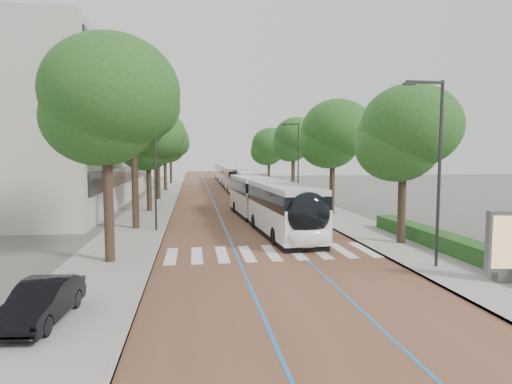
{
  "coord_description": "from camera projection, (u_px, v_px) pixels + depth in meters",
  "views": [
    {
      "loc": [
        -3.67,
        -20.02,
        4.99
      ],
      "look_at": [
        0.63,
        9.27,
        2.4
      ],
      "focal_mm": 30.0,
      "sensor_mm": 36.0,
      "label": 1
    }
  ],
  "objects": [
    {
      "name": "lane_line_right",
      "position": [
        231.0,
        190.0,
        60.35
      ],
      "size": [
        0.12,
        126.0,
        0.01
      ],
      "primitive_type": "cube",
      "color": "#2468B6",
      "rests_on": "road"
    },
    {
      "name": "office_building",
      "position": [
        41.0,
        135.0,
        44.87
      ],
      "size": [
        18.11,
        40.0,
        14.0
      ],
      "color": "#ADABA0",
      "rests_on": "ground"
    },
    {
      "name": "sidewalk_left",
      "position": [
        166.0,
        190.0,
        59.03
      ],
      "size": [
        4.0,
        140.0,
        0.12
      ],
      "primitive_type": "cube",
      "color": "gray",
      "rests_on": "ground"
    },
    {
      "name": "bus_queued_2",
      "position": [
        228.0,
        175.0,
        71.24
      ],
      "size": [
        2.61,
        12.41,
        3.2
      ],
      "rotation": [
        0.0,
        0.0,
        0.01
      ],
      "color": "white",
      "rests_on": "ground"
    },
    {
      "name": "bus_queued_0",
      "position": [
        251.0,
        187.0,
        45.08
      ],
      "size": [
        3.26,
        12.53,
        3.2
      ],
      "rotation": [
        0.0,
        0.0,
        -0.06
      ],
      "color": "white",
      "rests_on": "ground"
    },
    {
      "name": "sidewalk_right",
      "position": [
        272.0,
        189.0,
        61.2
      ],
      "size": [
        4.0,
        140.0,
        0.12
      ],
      "primitive_type": "cube",
      "color": "gray",
      "rests_on": "ground"
    },
    {
      "name": "ad_panel",
      "position": [
        505.0,
        245.0,
        16.31
      ],
      "size": [
        1.36,
        0.61,
        2.74
      ],
      "rotation": [
        0.0,
        0.0,
        -0.19
      ],
      "color": "#59595B",
      "rests_on": "sidewalk_right"
    },
    {
      "name": "kerb_left",
      "position": [
        180.0,
        190.0,
        59.31
      ],
      "size": [
        0.2,
        140.0,
        0.14
      ],
      "primitive_type": "cube",
      "color": "gray",
      "rests_on": "ground"
    },
    {
      "name": "lane_line_left",
      "position": [
        209.0,
        190.0,
        59.89
      ],
      "size": [
        0.12,
        126.0,
        0.01
      ],
      "primitive_type": "cube",
      "color": "#2468B6",
      "rests_on": "road"
    },
    {
      "name": "ground",
      "position": [
        271.0,
        258.0,
        20.7
      ],
      "size": [
        160.0,
        160.0,
        0.0
      ],
      "primitive_type": "plane",
      "color": "#51544C",
      "rests_on": "ground"
    },
    {
      "name": "bus_queued_1",
      "position": [
        235.0,
        179.0,
        58.15
      ],
      "size": [
        2.64,
        12.42,
        3.2
      ],
      "rotation": [
        0.0,
        0.0,
        -0.01
      ],
      "color": "white",
      "rests_on": "ground"
    },
    {
      "name": "trees_left",
      "position": [
        156.0,
        138.0,
        44.44
      ],
      "size": [
        6.03,
        60.98,
        9.87
      ],
      "color": "black",
      "rests_on": "ground"
    },
    {
      "name": "trees_right",
      "position": [
        305.0,
        143.0,
        43.75
      ],
      "size": [
        5.87,
        47.62,
        8.92
      ],
      "color": "black",
      "rests_on": "ground"
    },
    {
      "name": "parked_car",
      "position": [
        42.0,
        302.0,
        12.43
      ],
      "size": [
        1.64,
        3.79,
        1.21
      ],
      "primitive_type": "imported",
      "rotation": [
        0.0,
        0.0,
        -0.1
      ],
      "color": "black",
      "rests_on": "sidewalk_left"
    },
    {
      "name": "streetlight_far",
      "position": [
        297.0,
        156.0,
        42.92
      ],
      "size": [
        1.82,
        0.2,
        8.0
      ],
      "color": "#29292C",
      "rests_on": "sidewalk_right"
    },
    {
      "name": "kerb_right",
      "position": [
        259.0,
        189.0,
        60.93
      ],
      "size": [
        0.2,
        140.0,
        0.14
      ],
      "primitive_type": "cube",
      "color": "gray",
      "rests_on": "ground"
    },
    {
      "name": "zebra_crossing",
      "position": [
        271.0,
        253.0,
        21.71
      ],
      "size": [
        10.55,
        3.6,
        0.01
      ],
      "color": "silver",
      "rests_on": "ground"
    },
    {
      "name": "streetlight_near",
      "position": [
        436.0,
        159.0,
        18.28
      ],
      "size": [
        1.82,
        0.2,
        8.0
      ],
      "color": "#29292C",
      "rests_on": "sidewalk_right"
    },
    {
      "name": "lead_bus",
      "position": [
        268.0,
        203.0,
        29.68
      ],
      "size": [
        3.72,
        18.52,
        3.2
      ],
      "rotation": [
        0.0,
        0.0,
        0.07
      ],
      "color": "black",
      "rests_on": "ground"
    },
    {
      "name": "bus_queued_3",
      "position": [
        223.0,
        172.0,
        84.25
      ],
      "size": [
        2.62,
        12.42,
        3.2
      ],
      "rotation": [
        0.0,
        0.0,
        0.01
      ],
      "color": "white",
      "rests_on": "ground"
    },
    {
      "name": "road",
      "position": [
        220.0,
        190.0,
        60.12
      ],
      "size": [
        11.0,
        140.0,
        0.02
      ],
      "primitive_type": "cube",
      "color": "brown",
      "rests_on": "ground"
    },
    {
      "name": "hedge",
      "position": [
        445.0,
        242.0,
        21.97
      ],
      "size": [
        1.2,
        14.0,
        0.8
      ],
      "primitive_type": "cube",
      "color": "#184016",
      "rests_on": "sidewalk_right"
    },
    {
      "name": "lamp_post_left",
      "position": [
        155.0,
        168.0,
        27.34
      ],
      "size": [
        0.14,
        0.14,
        8.0
      ],
      "primitive_type": "cylinder",
      "color": "#29292C",
      "rests_on": "sidewalk_left"
    }
  ]
}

